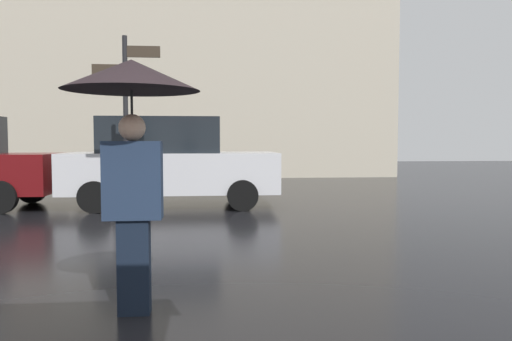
{
  "coord_description": "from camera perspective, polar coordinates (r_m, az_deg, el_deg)",
  "views": [
    {
      "loc": [
        0.24,
        -2.18,
        1.36
      ],
      "look_at": [
        0.98,
        5.49,
        0.9
      ],
      "focal_mm": 34.8,
      "sensor_mm": 36.0,
      "label": 1
    }
  ],
  "objects": [
    {
      "name": "pedestrian_with_umbrella",
      "position": [
        3.97,
        -14.08,
        6.93
      ],
      "size": [
        1.05,
        1.05,
        1.98
      ],
      "rotation": [
        0.0,
        0.0,
        2.51
      ],
      "color": "black",
      "rests_on": "ground"
    },
    {
      "name": "parked_car_right",
      "position": [
        10.5,
        -9.94,
        1.01
      ],
      "size": [
        4.33,
        1.99,
        1.84
      ],
      "rotation": [
        0.0,
        0.0,
        3.01
      ],
      "color": "silver",
      "rests_on": "ground"
    },
    {
      "name": "street_signpost",
      "position": [
        8.33,
        -14.71,
        6.64
      ],
      "size": [
        1.08,
        0.08,
        3.05
      ],
      "color": "black",
      "rests_on": "ground"
    }
  ]
}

